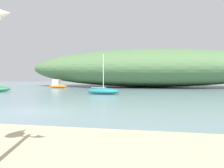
% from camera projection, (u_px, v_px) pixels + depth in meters
% --- Properties ---
extents(ground_plane, '(120.00, 120.00, 0.00)m').
position_uv_depth(ground_plane, '(32.00, 112.00, 10.98)').
color(ground_plane, gray).
extents(distant_hill, '(41.59, 15.65, 6.42)m').
position_uv_depth(distant_hill, '(147.00, 68.00, 37.27)').
color(distant_hill, '#517547').
rests_on(distant_hill, ground).
extents(motorboat_mid_channel, '(3.10, 1.12, 1.35)m').
position_uv_depth(motorboat_mid_channel, '(58.00, 85.00, 33.73)').
color(motorboat_mid_channel, orange).
rests_on(motorboat_mid_channel, ground).
extents(sailboat_west_reach, '(3.40, 1.28, 4.07)m').
position_uv_depth(sailboat_west_reach, '(103.00, 91.00, 21.98)').
color(sailboat_west_reach, teal).
rests_on(sailboat_west_reach, ground).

